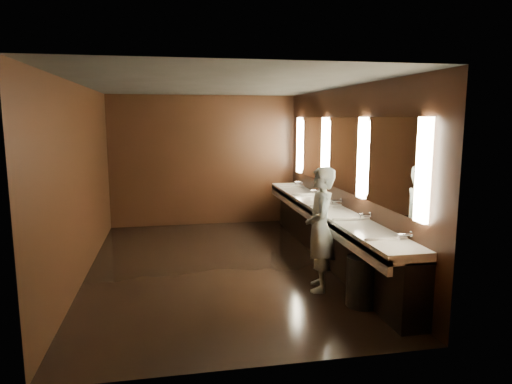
% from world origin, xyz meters
% --- Properties ---
extents(floor, '(6.00, 6.00, 0.00)m').
position_xyz_m(floor, '(0.00, 0.00, 0.00)').
color(floor, black).
rests_on(floor, ground).
extents(ceiling, '(4.00, 6.00, 0.02)m').
position_xyz_m(ceiling, '(0.00, 0.00, 2.80)').
color(ceiling, '#2D2D2B').
rests_on(ceiling, wall_back).
extents(wall_back, '(4.00, 0.02, 2.80)m').
position_xyz_m(wall_back, '(0.00, 3.00, 1.40)').
color(wall_back, black).
rests_on(wall_back, floor).
extents(wall_front, '(4.00, 0.02, 2.80)m').
position_xyz_m(wall_front, '(0.00, -3.00, 1.40)').
color(wall_front, black).
rests_on(wall_front, floor).
extents(wall_left, '(0.02, 6.00, 2.80)m').
position_xyz_m(wall_left, '(-2.00, 0.00, 1.40)').
color(wall_left, black).
rests_on(wall_left, floor).
extents(wall_right, '(0.02, 6.00, 2.80)m').
position_xyz_m(wall_right, '(2.00, 0.00, 1.40)').
color(wall_right, black).
rests_on(wall_right, floor).
extents(sink_counter, '(0.55, 5.40, 1.01)m').
position_xyz_m(sink_counter, '(1.79, 0.00, 0.50)').
color(sink_counter, black).
rests_on(sink_counter, floor).
extents(mirror_band, '(0.06, 5.03, 1.15)m').
position_xyz_m(mirror_band, '(1.98, -0.00, 1.75)').
color(mirror_band, '#FFECC0').
rests_on(mirror_band, wall_right).
extents(person, '(0.54, 0.69, 1.68)m').
position_xyz_m(person, '(1.23, -1.20, 0.84)').
color(person, '#9CBDE8').
rests_on(person, floor).
extents(trash_bin, '(0.44, 0.44, 0.63)m').
position_xyz_m(trash_bin, '(1.58, -1.83, 0.31)').
color(trash_bin, black).
rests_on(trash_bin, floor).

